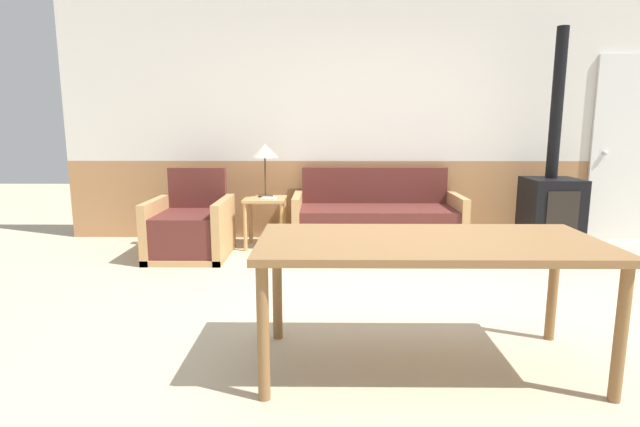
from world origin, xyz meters
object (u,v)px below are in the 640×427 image
side_table (265,208)px  wood_stove (551,199)px  table_lamp (265,153)px  armchair (191,230)px  dining_table (429,252)px  couch (376,223)px

side_table → wood_stove: 3.05m
table_lamp → armchair: bearing=-146.1°
table_lamp → dining_table: size_ratio=0.32×
armchair → table_lamp: 1.14m
table_lamp → wood_stove: (3.05, -0.20, -0.48)m
armchair → dining_table: 3.05m
dining_table → wood_stove: wood_stove is taller
armchair → side_table: size_ratio=1.61×
armchair → wood_stove: 3.78m
dining_table → couch: bearing=89.9°
armchair → side_table: armchair is taller
dining_table → armchair: bearing=129.4°
armchair → dining_table: (1.92, -2.34, 0.38)m
couch → wood_stove: 1.86m
side_table → dining_table: bearing=-66.2°
couch → wood_stove: bearing=-4.1°
couch → dining_table: (-0.01, -2.75, 0.39)m
side_table → dining_table: dining_table is taller
side_table → table_lamp: size_ratio=0.94×
side_table → wood_stove: bearing=-2.2°
dining_table → side_table: bearing=113.8°
couch → armchair: bearing=-168.0°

